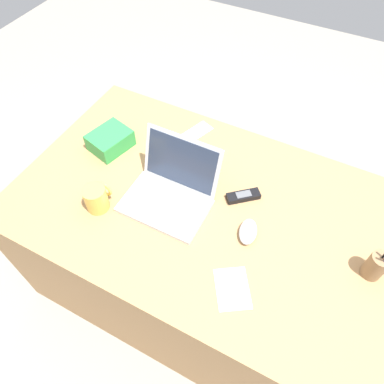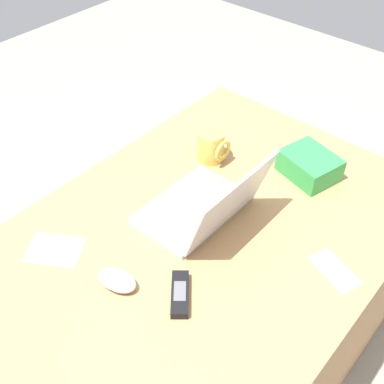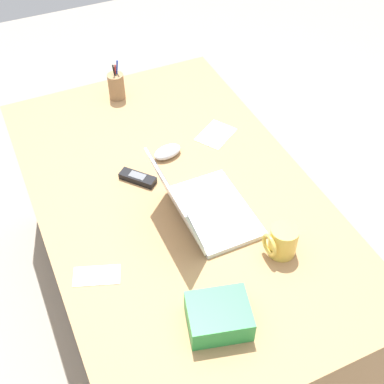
% 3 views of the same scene
% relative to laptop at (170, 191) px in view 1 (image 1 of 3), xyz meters
% --- Properties ---
extents(ground_plane, '(6.00, 6.00, 0.00)m').
position_rel_laptop_xyz_m(ground_plane, '(0.14, 0.04, -0.77)').
color(ground_plane, gray).
extents(desk, '(1.54, 0.94, 0.72)m').
position_rel_laptop_xyz_m(desk, '(0.14, 0.04, -0.41)').
color(desk, '#A87C4F').
rests_on(desk, ground).
extents(laptop, '(0.33, 0.29, 0.23)m').
position_rel_laptop_xyz_m(laptop, '(0.00, 0.00, 0.00)').
color(laptop, silver).
rests_on(laptop, desk).
extents(computer_mouse, '(0.09, 0.12, 0.04)m').
position_rel_laptop_xyz_m(computer_mouse, '(0.33, -0.01, -0.03)').
color(computer_mouse, silver).
rests_on(computer_mouse, desk).
extents(coffee_mug_white, '(0.09, 0.10, 0.11)m').
position_rel_laptop_xyz_m(coffee_mug_white, '(-0.23, -0.16, 0.01)').
color(coffee_mug_white, '#E0BC4C').
rests_on(coffee_mug_white, desk).
extents(cordless_phone, '(0.13, 0.12, 0.03)m').
position_rel_laptop_xyz_m(cordless_phone, '(0.26, 0.13, -0.04)').
color(cordless_phone, black).
rests_on(cordless_phone, desk).
extents(pen_holder, '(0.07, 0.07, 0.17)m').
position_rel_laptop_xyz_m(pen_holder, '(0.77, 0.03, 0.01)').
color(pen_holder, olive).
rests_on(pen_holder, desk).
extents(snack_bag, '(0.18, 0.20, 0.08)m').
position_rel_laptop_xyz_m(snack_bag, '(-0.38, 0.13, -0.01)').
color(snack_bag, green).
rests_on(snack_bag, desk).
extents(paper_note_near_laptop, '(0.17, 0.19, 0.00)m').
position_rel_laptop_xyz_m(paper_note_near_laptop, '(0.37, -0.24, -0.05)').
color(paper_note_near_laptop, white).
rests_on(paper_note_near_laptop, desk).
extents(paper_note_left, '(0.12, 0.16, 0.00)m').
position_rel_laptop_xyz_m(paper_note_left, '(-0.08, 0.39, -0.05)').
color(paper_note_left, white).
rests_on(paper_note_left, desk).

